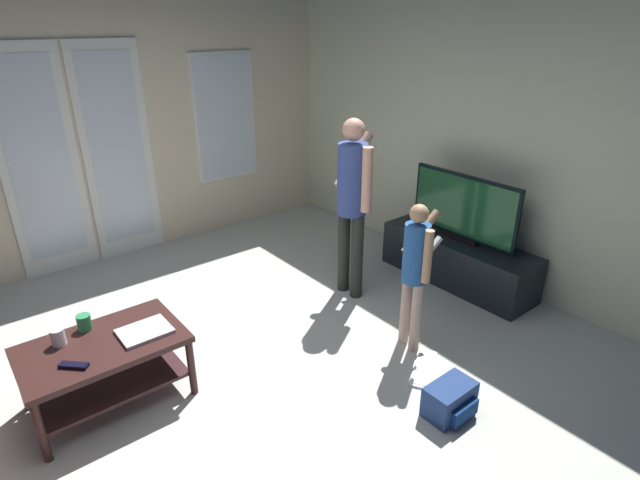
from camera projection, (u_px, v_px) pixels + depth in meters
ground_plane at (242, 387)px, 3.46m from camera, size 5.48×5.47×0.02m
wall_back_with_doors at (94, 135)px, 4.88m from camera, size 5.48×0.09×2.63m
wall_right_plain at (494, 143)px, 4.48m from camera, size 0.06×5.47×2.60m
coffee_table at (105, 359)px, 3.19m from camera, size 0.98×0.61×0.46m
tv_stand at (458, 261)px, 4.75m from camera, size 0.47×1.50×0.43m
flat_screen_tv at (464, 208)px, 4.54m from camera, size 0.08×1.10×0.62m
person_adult at (353, 194)px, 4.26m from camera, size 0.54×0.44×1.60m
person_child at (416, 265)px, 3.61m from camera, size 0.46×0.31×1.16m
backpack at (450, 400)px, 3.17m from camera, size 0.33×0.24×0.22m
loose_keyboard at (424, 368)px, 3.61m from camera, size 0.45×0.34×0.02m
laptop_closed at (145, 331)px, 3.24m from camera, size 0.32×0.25×0.02m
cup_near_edge at (84, 322)px, 3.26m from camera, size 0.09×0.09×0.10m
cup_by_laptop at (58, 337)px, 3.10m from camera, size 0.09×0.09×0.11m
tv_remote_black at (74, 365)px, 2.92m from camera, size 0.16×0.16×0.02m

